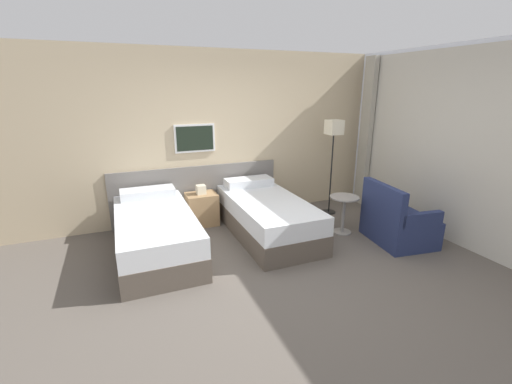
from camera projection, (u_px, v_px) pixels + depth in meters
ground_plane at (289, 274)px, 4.06m from camera, size 16.00×16.00×0.00m
wall_headboard at (227, 140)px, 5.64m from camera, size 10.00×0.10×2.70m
wall_window at (466, 149)px, 4.58m from camera, size 0.21×4.70×2.70m
bed_near_door at (156, 233)px, 4.52m from camera, size 0.97×2.00×0.69m
bed_near_window at (267, 216)px, 5.10m from camera, size 0.97×2.00×0.69m
nightstand at (202, 208)px, 5.48m from camera, size 0.48×0.39×0.65m
floor_lamp at (334, 136)px, 5.67m from camera, size 0.24×0.24×1.62m
side_table at (344, 208)px, 5.12m from camera, size 0.43×0.43×0.57m
armchair at (397, 223)px, 4.86m from camera, size 0.84×0.97×0.86m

